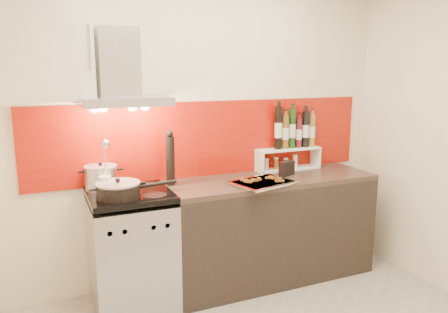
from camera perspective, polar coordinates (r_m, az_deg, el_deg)
name	(u,v)px	position (r m, az deg, el deg)	size (l,w,h in m)	color
back_wall	(203,130)	(3.71, -2.78, 3.53)	(3.40, 0.02, 2.60)	silver
backsplash	(209,139)	(3.73, -1.98, 2.33)	(3.00, 0.02, 0.64)	#A00908
range_stove	(132,251)	(3.47, -11.91, -12.04)	(0.60, 0.60, 0.91)	#B7B7BA
counter	(270,228)	(3.86, 6.00, -9.23)	(1.80, 0.60, 0.90)	black
range_hood	(121,78)	(3.33, -13.34, 10.00)	(0.62, 0.50, 0.61)	#B7B7BA
upper_cabinet	(37,47)	(3.27, -23.25, 13.02)	(0.70, 0.35, 0.72)	white
stock_pot	(101,177)	(3.44, -15.76, -2.61)	(0.25, 0.25, 0.21)	#B7B7BA
saute_pan	(119,190)	(3.19, -13.54, -4.24)	(0.61, 0.31, 0.14)	black
utensil_jar	(105,179)	(3.26, -15.25, -2.88)	(0.09, 0.13, 0.42)	silver
pepper_mill	(170,159)	(3.45, -7.04, -0.31)	(0.07, 0.07, 0.44)	black
step_shelf	(291,141)	(4.01, 8.78, 1.98)	(0.62, 0.17, 0.58)	white
caddy_box	(287,169)	(3.81, 8.19, -1.57)	(0.15, 0.06, 0.13)	black
baking_tray	(262,182)	(3.51, 5.00, -3.36)	(0.55, 0.47, 0.03)	silver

